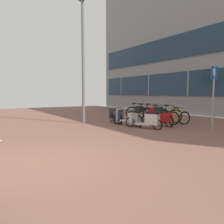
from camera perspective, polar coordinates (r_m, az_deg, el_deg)
The scene contains 13 objects.
ground at distance 5.95m, azimuth -4.30°, elevation -10.57°, with size 21.00×40.00×0.13m.
bicycle_rack_00 at distance 11.84m, azimuth 16.05°, elevation -1.39°, with size 1.28×0.47×0.93m.
bicycle_rack_01 at distance 12.35m, azimuth 13.82°, elevation -0.95°, with size 1.36×0.59×1.03m.
bicycle_rack_02 at distance 12.78m, azimuth 11.27°, elevation -0.76°, with size 1.37×0.48×1.00m.
bicycle_rack_03 at distance 13.32m, azimuth 9.36°, elevation -0.48°, with size 1.38×0.47×1.03m.
bicycle_rack_04 at distance 13.91m, azimuth 7.72°, elevation -0.28°, with size 1.36×0.48×1.00m.
bicycle_rack_05 at distance 14.45m, azimuth 5.95°, elevation -0.06°, with size 1.41×0.48×1.02m.
scooter_near at distance 11.78m, azimuth 1.18°, elevation -0.99°, with size 0.63×1.70×0.75m.
scooter_mid at distance 10.93m, azimuth 4.61°, elevation -1.11°, with size 0.75×1.78×0.97m.
scooter_far at distance 11.18m, azimuth 12.12°, elevation -1.30°, with size 0.52×1.87×0.84m.
scooter_extra at distance 10.16m, azimuth 8.99°, elevation -1.64°, with size 0.95×1.68×0.98m.
parking_sign at distance 10.22m, azimuth 23.55°, elevation 4.58°, with size 0.40×0.07×2.58m.
lamp_post at distance 12.08m, azimuth -7.09°, elevation 13.79°, with size 0.20×0.52×6.28m.
Camera 1 is at (-1.19, -5.11, 1.54)m, focal length 37.46 mm.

